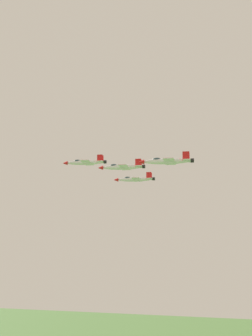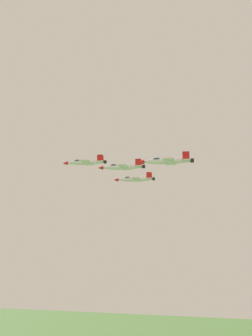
# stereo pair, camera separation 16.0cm
# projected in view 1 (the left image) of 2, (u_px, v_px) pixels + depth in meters

# --- Properties ---
(jet_lead) EXTENTS (10.50, 16.30, 3.50)m
(jet_lead) POSITION_uv_depth(u_px,v_px,m) (85.00, 162.00, 195.53)
(jet_lead) COLOR white
(jet_left_wingman) EXTENTS (10.23, 15.89, 3.41)m
(jet_left_wingman) POSITION_uv_depth(u_px,v_px,m) (122.00, 167.00, 178.39)
(jet_left_wingman) COLOR white
(jet_right_wingman) EXTENTS (10.23, 15.91, 3.41)m
(jet_right_wingman) POSITION_uv_depth(u_px,v_px,m) (135.00, 179.00, 205.49)
(jet_right_wingman) COLOR white
(jet_left_outer) EXTENTS (10.80, 16.76, 3.60)m
(jet_left_outer) POSITION_uv_depth(u_px,v_px,m) (167.00, 161.00, 161.91)
(jet_left_outer) COLOR white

